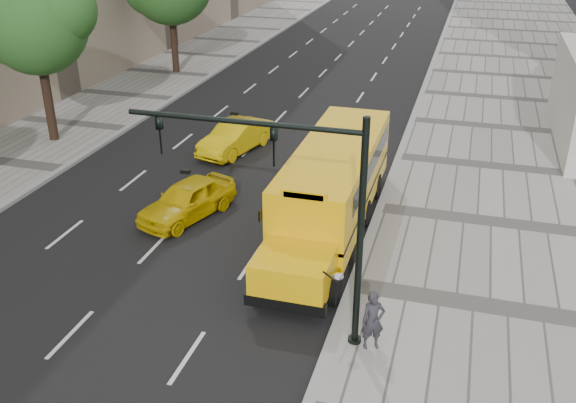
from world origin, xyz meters
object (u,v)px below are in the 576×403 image
(school_bus, at_px, (333,181))
(pedestrian, at_px, (373,320))
(tree_b, at_px, (37,22))
(traffic_signal, at_px, (305,202))
(taxi_far, at_px, (235,137))
(taxi_near, at_px, (187,200))

(school_bus, bearing_deg, pedestrian, -69.16)
(tree_b, height_order, traffic_signal, tree_b)
(school_bus, xyz_separation_m, taxi_far, (-6.01, 6.11, -1.04))
(school_bus, relative_size, traffic_signal, 1.81)
(taxi_far, bearing_deg, pedestrian, -41.53)
(tree_b, bearing_deg, school_bus, -18.00)
(school_bus, relative_size, taxi_far, 2.64)
(tree_b, relative_size, school_bus, 0.70)
(taxi_near, xyz_separation_m, pedestrian, (7.90, -5.93, 0.28))
(taxi_far, height_order, pedestrian, pedestrian)
(taxi_near, distance_m, taxi_far, 6.96)
(tree_b, height_order, school_bus, tree_b)
(school_bus, bearing_deg, taxi_near, -171.24)
(tree_b, xyz_separation_m, taxi_near, (9.58, -5.67, -5.05))
(taxi_near, relative_size, pedestrian, 2.50)
(pedestrian, relative_size, traffic_signal, 0.26)
(tree_b, bearing_deg, taxi_near, -30.60)
(school_bus, relative_size, pedestrian, 6.89)
(school_bus, xyz_separation_m, pedestrian, (2.57, -6.75, -0.78))
(taxi_far, bearing_deg, tree_b, -157.18)
(school_bus, height_order, traffic_signal, traffic_signal)
(tree_b, height_order, taxi_near, tree_b)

